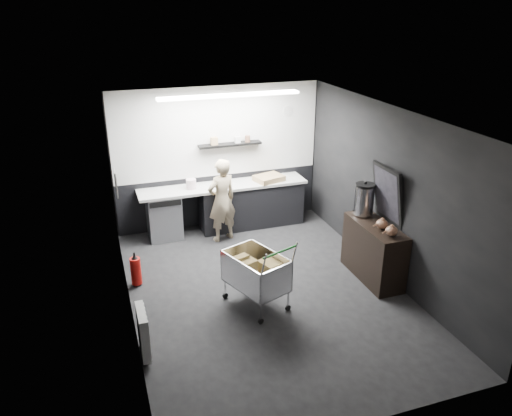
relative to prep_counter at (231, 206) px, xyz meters
name	(u,v)px	position (x,y,z in m)	size (l,w,h in m)	color
floor	(266,292)	(-0.14, -2.42, -0.46)	(5.50, 5.50, 0.00)	black
ceiling	(268,117)	(-0.14, -2.42, 2.24)	(5.50, 5.50, 0.00)	silver
wall_back	(218,157)	(-0.14, 0.33, 0.89)	(5.50, 5.50, 0.00)	black
wall_front	(366,318)	(-0.14, -5.17, 0.89)	(5.50, 5.50, 0.00)	black
wall_left	(123,230)	(-2.14, -2.42, 0.89)	(5.50, 5.50, 0.00)	black
wall_right	(389,194)	(1.86, -2.42, 0.89)	(5.50, 5.50, 0.00)	black
kitchen_wall_panel	(218,132)	(-0.14, 0.31, 1.39)	(3.95, 0.02, 1.70)	silver
dado_panel	(220,199)	(-0.14, 0.31, 0.04)	(3.95, 0.02, 1.00)	black
floating_shelf	(230,144)	(0.06, 0.20, 1.16)	(1.20, 0.22, 0.04)	black
wall_clock	(288,111)	(1.26, 0.30, 1.69)	(0.20, 0.20, 0.03)	silver
poster	(116,183)	(-2.12, -1.12, 1.09)	(0.02, 0.30, 0.40)	silver
poster_red_band	(116,179)	(-2.11, -1.12, 1.16)	(0.01, 0.22, 0.10)	red
radiator	(143,332)	(-2.08, -3.32, -0.11)	(0.10, 0.50, 0.60)	silver
ceiling_strip	(230,95)	(-0.14, -0.57, 2.21)	(2.40, 0.20, 0.04)	white
prep_counter	(231,206)	(0.00, 0.00, 0.00)	(3.20, 0.61, 0.90)	black
person	(222,200)	(-0.29, -0.45, 0.32)	(0.57, 0.37, 1.56)	beige
shopping_cart	(256,273)	(-0.40, -2.69, 0.06)	(0.91, 1.18, 1.09)	silver
sideboard	(374,244)	(1.63, -2.51, 0.13)	(0.53, 1.23, 1.84)	black
fire_extinguisher	(136,270)	(-1.99, -1.59, -0.19)	(0.16, 0.16, 0.54)	#B6110C
cardboard_box	(269,178)	(0.76, -0.05, 0.49)	(0.52, 0.40, 0.10)	#9F8054
pink_tub	(191,184)	(-0.75, 0.00, 0.53)	(0.18, 0.18, 0.18)	silver
white_container	(218,183)	(-0.25, -0.05, 0.51)	(0.16, 0.12, 0.14)	silver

